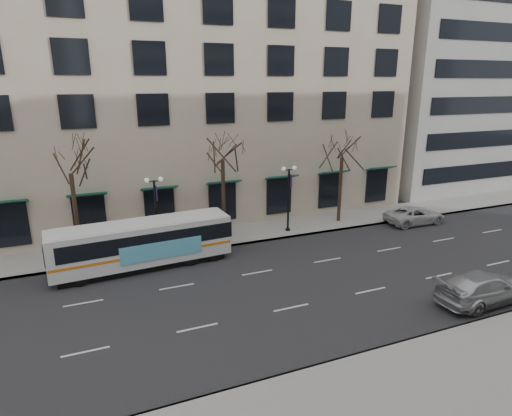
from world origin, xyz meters
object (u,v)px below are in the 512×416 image
tree_far_mid (222,146)px  white_pickup (415,215)px  lamp_post_right (289,196)px  tree_far_left (69,159)px  tree_far_right (343,145)px  lamp_post_left (156,210)px  city_bus (144,243)px  silver_car (484,287)px

tree_far_mid → white_pickup: size_ratio=1.68×
lamp_post_right → white_pickup: (10.67, -2.00, -2.24)m
tree_far_left → tree_far_right: tree_far_left is taller
lamp_post_left → lamp_post_right: (10.00, 0.00, 0.00)m
tree_far_left → city_bus: tree_far_left is taller
tree_far_left → silver_car: size_ratio=1.47×
tree_far_mid → tree_far_left: bearing=-180.0°
tree_far_left → tree_far_mid: bearing=0.0°
tree_far_right → white_pickup: (5.68, -2.60, -5.72)m
silver_car → white_pickup: 13.19m
lamp_post_right → tree_far_right: bearing=6.9°
city_bus → tree_far_mid: bearing=21.8°
lamp_post_left → lamp_post_right: bearing=0.0°
tree_far_mid → city_bus: size_ratio=0.77×
tree_far_mid → silver_car: (9.75, -14.38, -6.08)m
silver_car → white_pickup: size_ratio=1.11×
lamp_post_left → silver_car: bearing=-43.1°
city_bus → tree_far_right: bearing=6.6°
tree_far_mid → lamp_post_right: (5.01, -0.60, -3.96)m
tree_far_left → tree_far_mid: tree_far_mid is taller
tree_far_mid → white_pickup: 17.06m
tree_far_right → lamp_post_left: 15.40m
white_pickup → silver_car: bearing=154.6°
tree_far_left → city_bus: 6.98m
silver_car → lamp_post_right: bearing=17.7°
city_bus → white_pickup: (21.92, 0.40, -0.93)m
white_pickup → lamp_post_left: bearing=85.8°
tree_far_mid → city_bus: 8.70m
tree_far_mid → lamp_post_right: tree_far_mid is taller
tree_far_mid → silver_car: bearing=-55.9°
tree_far_right → white_pickup: 8.47m
tree_far_left → tree_far_mid: size_ratio=0.98×
tree_far_left → tree_far_right: 20.00m
tree_far_right → lamp_post_left: size_ratio=1.55×
city_bus → white_pickup: size_ratio=2.20×
silver_car → white_pickup: bearing=-28.0°
tree_far_right → lamp_post_left: bearing=-177.7°
lamp_post_right → tree_far_left: bearing=177.7°
lamp_post_left → white_pickup: bearing=-5.5°
white_pickup → lamp_post_right: bearing=80.7°
tree_far_right → city_bus: 17.20m
lamp_post_right → lamp_post_left: bearing=180.0°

